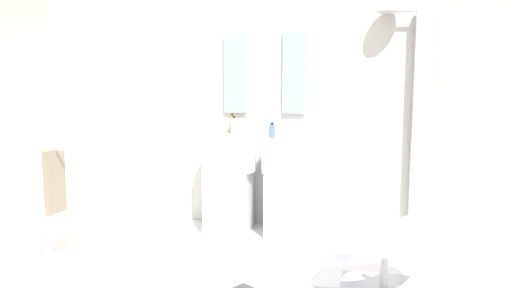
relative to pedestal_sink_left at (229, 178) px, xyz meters
name	(u,v)px	position (x,y,z in m)	size (l,w,h in m)	color
rear_partition	(265,94)	(0.29, 0.32, 0.79)	(4.80, 0.10, 2.60)	beige
pedestal_sink_left	(229,178)	(0.00, 0.00, 0.00)	(0.51, 0.51, 1.02)	white
pedestal_sink_right	(289,181)	(0.58, 0.00, 0.00)	(0.51, 0.51, 1.02)	white
vanity_mirror_left	(235,73)	(0.00, 0.25, 0.99)	(0.22, 0.03, 0.77)	#8C9EA8
vanity_mirror_right	(294,73)	(0.58, 0.25, 0.99)	(0.22, 0.03, 0.77)	#8C9EA8
shower_column	(418,120)	(1.71, 0.20, 0.57)	(0.49, 0.24, 2.05)	#B7BABF
lounge_chair	(385,246)	(1.38, -1.14, -0.16)	(1.09, 1.09, 0.65)	#B7BABF
towel_rack	(52,184)	(-1.12, -1.07, 0.12)	(0.37, 0.22, 0.95)	#B7BABF
soap_bottle_clear	(234,126)	(0.02, 0.13, 0.48)	(0.05, 0.05, 0.17)	silver
soap_bottle_blue	(272,131)	(0.44, -0.13, 0.47)	(0.05, 0.05, 0.14)	#4C72B7
soap_bottle_amber	(232,124)	(-0.01, 0.18, 0.49)	(0.04, 0.04, 0.19)	#C68C38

